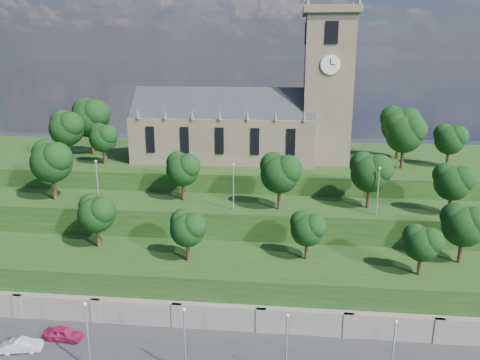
# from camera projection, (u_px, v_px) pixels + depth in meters

# --- Properties ---
(retaining_wall) EXTENTS (160.00, 2.10, 5.00)m
(retaining_wall) POSITION_uv_depth(u_px,v_px,m) (220.00, 322.00, 55.97)
(retaining_wall) COLOR slate
(retaining_wall) RESTS_ON ground
(embankment_lower) EXTENTS (160.00, 12.00, 8.00)m
(embankment_lower) POSITION_uv_depth(u_px,v_px,m) (226.00, 287.00, 61.37)
(embankment_lower) COLOR #1C3B13
(embankment_lower) RESTS_ON ground
(embankment_upper) EXTENTS (160.00, 10.00, 12.00)m
(embankment_upper) POSITION_uv_depth(u_px,v_px,m) (236.00, 241.00, 71.43)
(embankment_upper) COLOR #1C3B13
(embankment_upper) RESTS_ON ground
(hilltop) EXTENTS (160.00, 32.00, 15.00)m
(hilltop) POSITION_uv_depth(u_px,v_px,m) (248.00, 193.00, 91.23)
(hilltop) COLOR #1C3B13
(hilltop) RESTS_ON ground
(church) EXTENTS (38.60, 12.35, 27.60)m
(church) POSITION_uv_depth(u_px,v_px,m) (251.00, 119.00, 83.44)
(church) COLOR brown
(church) RESTS_ON hilltop
(trees_lower) EXTENTS (66.36, 8.66, 7.73)m
(trees_lower) POSITION_uv_depth(u_px,v_px,m) (255.00, 224.00, 59.19)
(trees_lower) COLOR #322113
(trees_lower) RESTS_ON embankment_lower
(trees_upper) EXTENTS (63.87, 8.24, 9.25)m
(trees_upper) POSITION_uv_depth(u_px,v_px,m) (236.00, 168.00, 67.64)
(trees_upper) COLOR #322113
(trees_upper) RESTS_ON embankment_upper
(trees_hilltop) EXTENTS (72.60, 15.62, 10.74)m
(trees_hilltop) POSITION_uv_depth(u_px,v_px,m) (232.00, 125.00, 83.48)
(trees_hilltop) COLOR #322113
(trees_hilltop) RESTS_ON hilltop
(lamp_posts_promenade) EXTENTS (60.36, 0.36, 7.72)m
(lamp_posts_promenade) POSITION_uv_depth(u_px,v_px,m) (185.00, 338.00, 46.05)
(lamp_posts_promenade) COLOR #B2B2B7
(lamp_posts_promenade) RESTS_ON promenade
(lamp_posts_upper) EXTENTS (40.36, 0.36, 6.83)m
(lamp_posts_upper) POSITION_uv_depth(u_px,v_px,m) (233.00, 183.00, 65.99)
(lamp_posts_upper) COLOR #B2B2B7
(lamp_posts_upper) RESTS_ON embankment_upper
(car_left) EXTENTS (4.52, 2.09, 1.50)m
(car_left) POSITION_uv_depth(u_px,v_px,m) (64.00, 334.00, 53.20)
(car_left) COLOR #A51B49
(car_left) RESTS_ON promenade
(car_middle) EXTENTS (4.56, 2.42, 1.43)m
(car_middle) POSITION_uv_depth(u_px,v_px,m) (22.00, 345.00, 51.11)
(car_middle) COLOR #B2B2B7
(car_middle) RESTS_ON promenade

